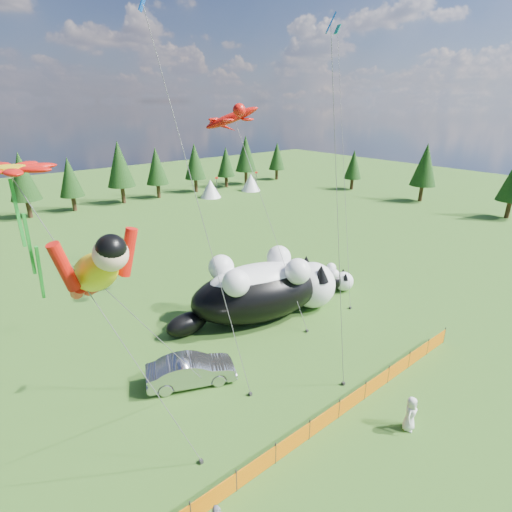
% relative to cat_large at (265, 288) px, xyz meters
% --- Properties ---
extents(ground, '(160.00, 160.00, 0.00)m').
position_rel_cat_large_xyz_m(ground, '(-4.55, -6.55, -2.13)').
color(ground, '#123409').
rests_on(ground, ground).
extents(safety_fence, '(22.06, 0.06, 1.10)m').
position_rel_cat_large_xyz_m(safety_fence, '(-4.55, -9.55, -1.63)').
color(safety_fence, '#262626').
rests_on(safety_fence, ground).
extents(tree_line, '(90.00, 4.00, 8.00)m').
position_rel_cat_large_xyz_m(tree_line, '(-4.55, 38.45, 1.87)').
color(tree_line, black).
rests_on(tree_line, ground).
extents(festival_tents, '(50.00, 3.20, 2.80)m').
position_rel_cat_large_xyz_m(festival_tents, '(6.45, 33.45, -0.73)').
color(festival_tents, white).
rests_on(festival_tents, ground).
extents(cat_large, '(12.24, 6.60, 4.49)m').
position_rel_cat_large_xyz_m(cat_large, '(0.00, 0.00, 0.00)').
color(cat_large, black).
rests_on(cat_large, ground).
extents(cat_small, '(4.77, 4.22, 2.05)m').
position_rel_cat_large_xyz_m(cat_small, '(6.18, 0.29, -1.16)').
color(cat_small, black).
rests_on(cat_small, ground).
extents(car, '(4.92, 3.31, 1.53)m').
position_rel_cat_large_xyz_m(car, '(-7.58, -2.92, -1.37)').
color(car, '#B0B0B5').
rests_on(car, ground).
extents(spectator_e, '(0.96, 0.76, 1.72)m').
position_rel_cat_large_xyz_m(spectator_e, '(-1.58, -12.00, -1.27)').
color(spectator_e, silver).
rests_on(spectator_e, ground).
extents(superhero_kite, '(7.44, 4.80, 11.61)m').
position_rel_cat_large_xyz_m(superhero_kite, '(-12.54, -6.19, 6.75)').
color(superhero_kite, yellow).
rests_on(superhero_kite, ground).
extents(gecko_kite, '(6.00, 12.01, 15.58)m').
position_rel_cat_large_xyz_m(gecko_kite, '(1.55, 5.58, 10.77)').
color(gecko_kite, red).
rests_on(gecko_kite, ground).
extents(flower_kite, '(5.98, 3.49, 13.01)m').
position_rel_cat_large_xyz_m(flower_kite, '(-14.23, -5.76, 9.99)').
color(flower_kite, red).
rests_on(flower_kite, ground).
extents(diamond_kite_a, '(2.12, 5.32, 18.66)m').
position_rel_cat_large_xyz_m(diamond_kite_a, '(-7.38, -1.23, 14.29)').
color(diamond_kite_a, blue).
rests_on(diamond_kite_a, ground).
extents(diamond_kite_b, '(4.48, 7.04, 20.30)m').
position_rel_cat_large_xyz_m(diamond_kite_b, '(9.34, 2.86, 15.39)').
color(diamond_kite_b, '#0C9585').
rests_on(diamond_kite_b, ground).
extents(diamond_kite_c, '(1.16, 2.30, 17.67)m').
position_rel_cat_large_xyz_m(diamond_kite_c, '(-2.11, -6.48, 13.93)').
color(diamond_kite_c, blue).
rests_on(diamond_kite_c, ground).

